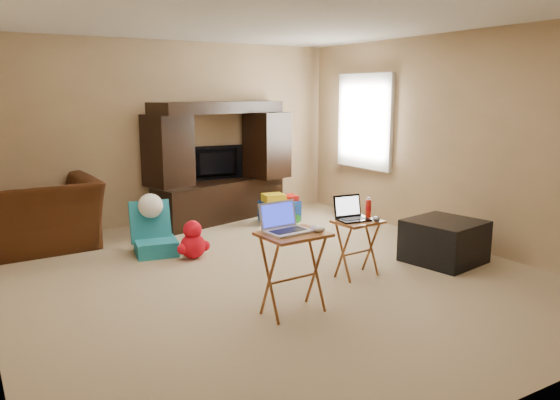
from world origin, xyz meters
TOP-DOWN VIEW (x-y plane):
  - floor at (0.00, 0.00)m, footprint 5.50×5.50m
  - ceiling at (0.00, 0.00)m, footprint 5.50×5.50m
  - wall_back at (0.00, 2.75)m, footprint 5.00×0.00m
  - wall_front at (0.00, -2.75)m, footprint 5.00×0.00m
  - wall_right at (2.50, 0.00)m, footprint 0.00×5.50m
  - window_pane at (2.48, 1.55)m, footprint 0.00×1.20m
  - window_frame at (2.46, 1.55)m, footprint 0.06×1.14m
  - entertainment_center at (0.61, 2.46)m, footprint 2.12×1.05m
  - television at (0.61, 2.57)m, footprint 0.86×0.17m
  - recliner at (-1.84, 2.16)m, footprint 1.32×1.17m
  - child_rocker at (-0.76, 1.26)m, footprint 0.53×0.59m
  - plush_toy at (-0.46, 0.91)m, footprint 0.39×0.32m
  - push_toy at (1.25, 1.89)m, footprint 0.62×0.49m
  - ottoman at (1.83, -0.60)m, footprint 0.82×0.82m
  - tray_table_left at (-0.32, -0.95)m, footprint 0.55×0.45m
  - tray_table_right at (0.72, -0.50)m, footprint 0.47×0.39m
  - laptop_left at (-0.35, -0.92)m, footprint 0.39×0.33m
  - laptop_right at (0.68, -0.48)m, footprint 0.33×0.28m
  - mouse_left at (-0.13, -1.02)m, footprint 0.12×0.16m
  - mouse_right at (0.85, -0.62)m, footprint 0.11×0.14m
  - water_bottle at (0.91, -0.42)m, footprint 0.06×0.06m

SIDE VIEW (x-z plane):
  - floor at x=0.00m, z-range 0.00..0.00m
  - push_toy at x=1.25m, z-range 0.00..0.42m
  - plush_toy at x=-0.46m, z-range 0.00..0.43m
  - ottoman at x=1.83m, z-range 0.00..0.46m
  - tray_table_right at x=0.72m, z-range 0.00..0.57m
  - child_rocker at x=-0.76m, z-range 0.00..0.60m
  - tray_table_left at x=-0.32m, z-range 0.00..0.69m
  - recliner at x=-1.84m, z-range 0.00..0.82m
  - mouse_right at x=0.85m, z-range 0.57..0.62m
  - water_bottle at x=0.91m, z-range 0.57..0.75m
  - laptop_right at x=0.68m, z-range 0.57..0.81m
  - mouse_left at x=-0.13m, z-range 0.69..0.74m
  - television at x=0.61m, z-range 0.56..1.05m
  - laptop_left at x=-0.35m, z-range 0.69..0.93m
  - entertainment_center at x=0.61m, z-range 0.00..1.68m
  - wall_back at x=0.00m, z-range -1.25..3.75m
  - wall_front at x=0.00m, z-range -1.25..3.75m
  - wall_right at x=2.50m, z-range -1.50..4.00m
  - window_pane at x=2.48m, z-range 0.80..2.00m
  - window_frame at x=2.46m, z-range 0.73..2.07m
  - ceiling at x=0.00m, z-range 2.50..2.50m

